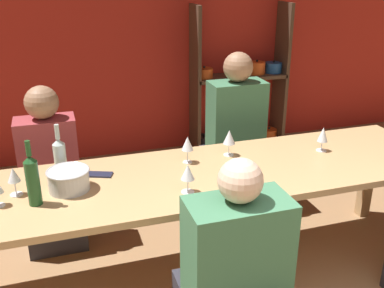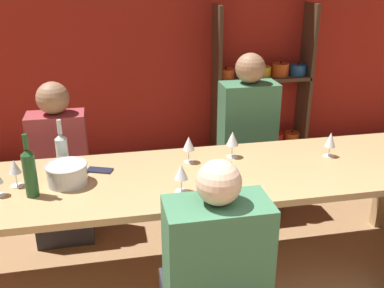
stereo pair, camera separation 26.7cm
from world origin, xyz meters
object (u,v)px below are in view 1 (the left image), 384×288
(mixing_bowl, at_px, (69,179))
(wine_glass_empty_b, at_px, (323,135))
(wine_glass_empty_a, at_px, (187,144))
(person_far_a, at_px, (52,186))
(wine_glass_white_b, at_px, (229,138))
(person_far_b, at_px, (235,154))
(wine_bottle_dark, at_px, (33,179))
(wine_glass_white_a, at_px, (188,173))
(dining_table, at_px, (197,185))
(wine_glass_red_a, at_px, (235,166))
(wine_glass_red_c, at_px, (14,176))
(cell_phone, at_px, (99,175))
(shelf_unit, at_px, (239,98))
(wine_bottle_green, at_px, (60,157))

(mixing_bowl, distance_m, wine_glass_empty_b, 1.62)
(wine_glass_empty_a, distance_m, person_far_a, 1.08)
(wine_glass_white_b, height_order, person_far_b, person_far_b)
(wine_bottle_dark, xyz_separation_m, wine_glass_white_a, (0.78, -0.11, -0.03))
(dining_table, relative_size, wine_glass_empty_b, 19.43)
(wine_glass_empty_a, bearing_deg, wine_glass_red_a, -67.09)
(mixing_bowl, bearing_deg, wine_glass_empty_b, 2.31)
(wine_glass_empty_b, bearing_deg, wine_glass_red_c, -178.73)
(cell_phone, bearing_deg, dining_table, -15.37)
(shelf_unit, xyz_separation_m, cell_phone, (-1.68, -1.85, 0.19))
(dining_table, height_order, wine_bottle_green, wine_bottle_green)
(wine_glass_red_c, height_order, wine_glass_empty_b, wine_glass_empty_b)
(shelf_unit, height_order, person_far_a, shelf_unit)
(wine_glass_white_b, height_order, wine_glass_empty_b, wine_glass_white_b)
(wine_glass_empty_a, distance_m, wine_glass_red_c, 1.00)
(wine_glass_red_a, bearing_deg, wine_glass_empty_b, 21.27)
(wine_glass_white_b, bearing_deg, shelf_unit, 64.63)
(wine_glass_red_a, distance_m, wine_glass_empty_b, 0.79)
(shelf_unit, bearing_deg, wine_glass_white_a, -119.64)
(mixing_bowl, height_order, person_far_a, person_far_a)
(wine_glass_white_b, bearing_deg, wine_glass_empty_b, -10.57)
(cell_phone, distance_m, person_far_b, 1.31)
(wine_glass_empty_a, bearing_deg, wine_bottle_green, 178.00)
(wine_glass_white_b, height_order, wine_glass_red_c, wine_glass_white_b)
(cell_phone, bearing_deg, wine_bottle_dark, -145.33)
(wine_glass_empty_a, bearing_deg, shelf_unit, 58.04)
(shelf_unit, relative_size, mixing_bowl, 6.51)
(mixing_bowl, height_order, cell_phone, mixing_bowl)
(wine_glass_empty_b, bearing_deg, person_far_a, 159.77)
(person_far_a, distance_m, person_far_b, 1.41)
(shelf_unit, height_order, wine_glass_empty_b, shelf_unit)
(wine_bottle_dark, bearing_deg, wine_bottle_green, 63.77)
(cell_phone, bearing_deg, wine_glass_red_a, -26.62)
(mixing_bowl, bearing_deg, dining_table, -1.69)
(wine_glass_empty_b, distance_m, cell_phone, 1.45)
(wine_glass_empty_a, relative_size, wine_glass_red_a, 1.04)
(mixing_bowl, bearing_deg, wine_glass_empty_a, 11.87)
(wine_glass_red_c, xyz_separation_m, person_far_a, (0.17, 0.68, -0.42))
(shelf_unit, xyz_separation_m, wine_glass_white_a, (-1.25, -2.20, 0.30))
(wine_glass_white_a, bearing_deg, wine_glass_red_a, 0.50)
(wine_bottle_green, bearing_deg, person_far_a, 98.34)
(cell_phone, bearing_deg, wine_glass_white_b, 3.40)
(person_far_a, bearing_deg, wine_glass_red_a, 136.89)
(wine_glass_red_c, relative_size, person_far_a, 0.14)
(wine_glass_empty_a, xyz_separation_m, wine_glass_red_a, (0.16, -0.37, -0.01))
(wine_glass_red_a, xyz_separation_m, person_far_a, (-0.99, 0.92, -0.42))
(mixing_bowl, distance_m, wine_glass_white_a, 0.65)
(wine_bottle_dark, xyz_separation_m, wine_glass_empty_a, (0.90, 0.26, -0.02))
(wine_bottle_dark, height_order, wine_glass_red_a, wine_bottle_dark)
(wine_bottle_green, bearing_deg, wine_glass_white_a, -32.24)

